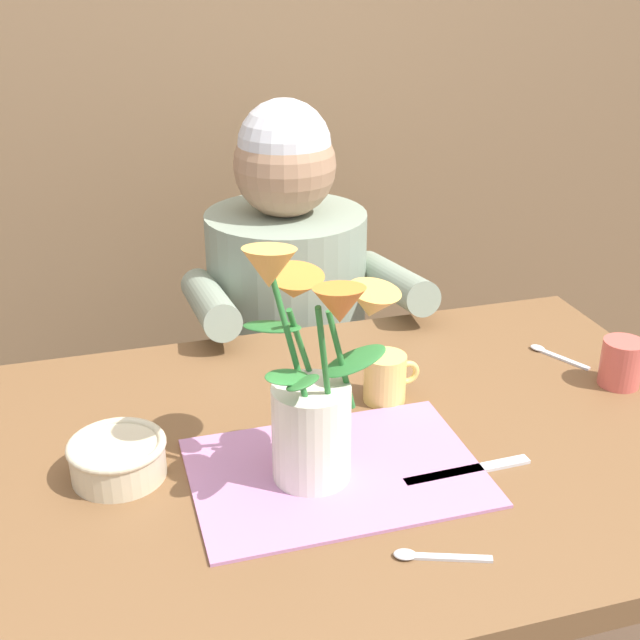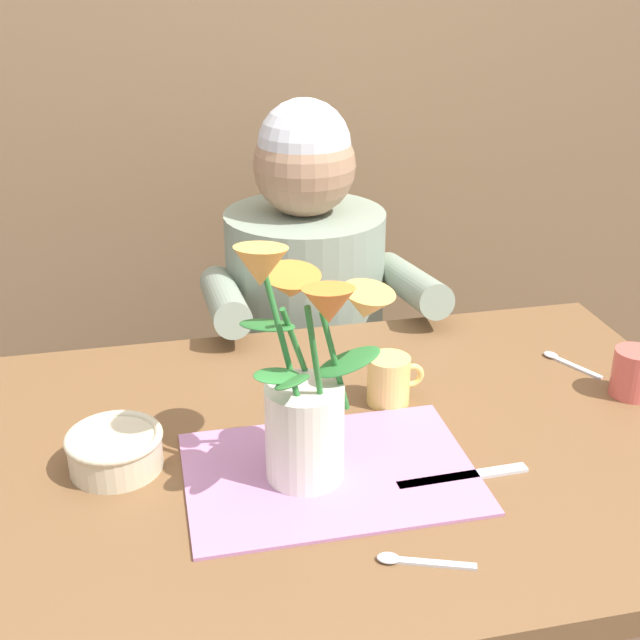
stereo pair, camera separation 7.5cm
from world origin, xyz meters
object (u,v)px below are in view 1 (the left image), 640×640
Objects in this scene: ceramic_bowl at (118,457)px; ceramic_mug at (386,378)px; coffee_cup at (622,363)px; flower_vase at (313,385)px; dinner_knife at (468,471)px; seated_person at (289,358)px.

ceramic_bowl is 1.46× the size of ceramic_mug.
coffee_cup is at bearing -8.95° from ceramic_mug.
flower_vase is 0.26m from dinner_knife.
ceramic_mug is at bearing 45.05° from flower_vase.
seated_person is 0.56m from ceramic_mug.
ceramic_mug is at bearing 171.05° from coffee_cup.
ceramic_bowl is 0.82m from coffee_cup.
ceramic_bowl is at bearing -121.56° from seated_person.
ceramic_bowl is at bearing 162.81° from flower_vase.
seated_person is 5.97× the size of dinner_knife.
flower_vase reaches higher than coffee_cup.
seated_person is 0.76m from ceramic_bowl.
seated_person is 0.75m from coffee_cup.
ceramic_mug reaches higher than ceramic_bowl.
coffee_cup is at bearing 22.53° from dinner_knife.
seated_person is 12.20× the size of coffee_cup.
dinner_knife is 2.04× the size of ceramic_mug.
dinner_knife is at bearing -13.63° from flower_vase.
flower_vase is at bearing -99.95° from seated_person.
coffee_cup is (0.56, 0.11, -0.11)m from flower_vase.
ceramic_bowl is 0.44m from ceramic_mug.
ceramic_bowl is (-0.26, 0.08, -0.12)m from flower_vase.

